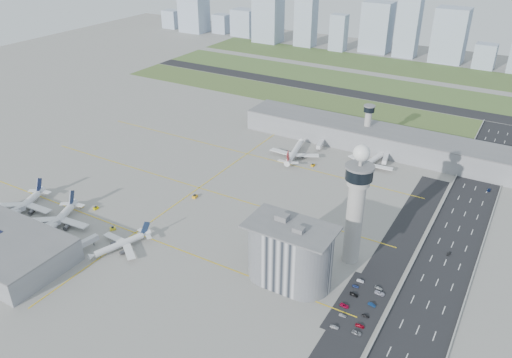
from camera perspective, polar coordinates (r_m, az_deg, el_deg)
The scene contains 60 objects.
ground at distance 284.77m, azimuth -3.59°, elevation -5.53°, with size 1000.00×1000.00×0.00m, color #9A978F.
grass_strip_0 at distance 474.57m, azimuth 9.69°, elevation 8.34°, with size 480.00×50.00×0.08m, color #576E34.
grass_strip_1 at distance 542.06m, azimuth 12.68°, elevation 10.56°, with size 480.00×60.00×0.08m, color #486831.
grass_strip_2 at distance 615.97m, azimuth 15.18°, elevation 12.37°, with size 480.00×70.00×0.08m, color #3B5327.
runway at distance 507.60m, azimuth 11.26°, elevation 9.52°, with size 480.00×22.00×0.10m, color black.
highway at distance 251.46m, azimuth 19.38°, elevation -12.61°, with size 28.00×500.00×0.10m, color black.
barrier_left at distance 252.62m, azimuth 16.28°, elevation -11.66°, with size 0.60×500.00×1.20m, color #9E9E99.
barrier_right at distance 250.39m, azimuth 22.57°, elevation -13.34°, with size 0.60×500.00×1.20m, color #9E9E99.
landside_road at distance 247.12m, azimuth 13.12°, elevation -12.38°, with size 18.00×260.00×0.08m, color black.
parking_lot at distance 238.65m, azimuth 11.71°, elevation -13.92°, with size 20.00×44.00×0.10m, color black.
taxiway_line_h_0 at distance 287.58m, azimuth -13.63°, elevation -6.01°, with size 260.00×0.60×0.01m, color yellow.
taxiway_line_h_1 at distance 325.72m, azimuth -6.53°, elevation -1.00°, with size 260.00×0.60×0.01m, color yellow.
taxiway_line_h_2 at distance 369.71m, azimuth -1.03°, elevation 2.90°, with size 260.00×0.60×0.01m, color yellow.
taxiway_line_v at distance 325.72m, azimuth -6.53°, elevation -1.00°, with size 0.60×260.00×0.01m, color yellow.
control_tower at distance 245.33m, azimuth 11.39°, elevation -2.46°, with size 14.00×14.00×64.50m.
secondary_tower at distance 386.37m, azimuth 12.66°, elevation 6.38°, with size 8.60×8.60×31.90m.
admin_building at distance 238.89m, azimuth 3.87°, elevation -8.51°, with size 42.00×24.00×33.50m.
terminal_pier at distance 386.08m, azimuth 13.79°, elevation 4.48°, with size 210.00×32.00×15.80m.
airplane_near_a at distance 325.85m, azimuth -25.28°, elevation -2.52°, with size 44.04×37.43×12.33m, color white, non-canonical shape.
airplane_near_b at distance 302.48m, azimuth -21.97°, elevation -4.17°, with size 44.85×38.13×12.56m, color white, non-canonical shape.
airplane_near_c at distance 273.90m, azimuth -15.42°, elevation -6.87°, with size 36.37×30.92×10.18m, color white, non-canonical shape.
airplane_far_a at distance 364.56m, azimuth 4.45°, elevation 3.49°, with size 43.50×36.98×12.18m, color white, non-canonical shape.
airplane_far_b at distance 358.40m, azimuth 13.01°, elevation 2.30°, with size 41.06×34.90×11.50m, color white, non-canonical shape.
jet_bridge_near_0 at distance 321.63m, azimuth -27.08°, elevation -4.06°, with size 14.00×3.00×5.70m, color silver, non-canonical shape.
jet_bridge_near_1 at distance 299.10m, azimuth -23.82°, elevation -5.74°, with size 14.00×3.00×5.70m, color silver, non-canonical shape.
jet_bridge_near_2 at distance 277.98m, azimuth -20.02°, elevation -7.67°, with size 14.00×3.00×5.70m, color silver, non-canonical shape.
jet_bridge_far_0 at distance 385.42m, azimuth 7.60°, elevation 4.21°, with size 14.00×3.00×5.70m, color silver, non-canonical shape.
jet_bridge_far_1 at distance 371.13m, azimuth 14.68°, elevation 2.52°, with size 14.00×3.00×5.70m, color silver, non-canonical shape.
tug_0 at distance 315.52m, azimuth -17.83°, elevation -3.16°, with size 2.04×2.97×1.73m, color #D4BE01, non-canonical shape.
tug_1 at distance 320.60m, azimuth -19.36°, elevation -2.91°, with size 1.89×2.75×1.60m, color gold, non-canonical shape.
tug_2 at distance 293.00m, azimuth -16.06°, elevation -5.45°, with size 2.16×3.14×1.83m, color yellow, non-canonical shape.
tug_3 at distance 314.53m, azimuth -7.01°, elevation -1.96°, with size 2.36×3.44×2.00m, color orange, non-canonical shape.
tug_4 at distance 353.31m, azimuth 6.52°, elevation 1.60°, with size 2.00×2.91×1.69m, color #CF8D06, non-canonical shape.
tug_5 at distance 330.65m, azimuth 10.96°, elevation -0.69°, with size 2.41×3.51×2.04m, color #E09600, non-canonical shape.
car_lot_0 at distance 225.77m, azimuth 8.95°, elevation -16.36°, with size 1.53×3.79×1.29m, color #BABCC2.
car_lot_1 at distance 231.53m, azimuth 9.87°, elevation -15.12°, with size 1.14×3.28×1.08m, color slate.
car_lot_2 at distance 236.29m, azimuth 10.07°, elevation -14.06°, with size 1.94×4.21×1.17m, color #B50736.
car_lot_3 at distance 242.73m, azimuth 11.14°, elevation -12.83°, with size 1.65×4.06×1.18m, color black.
car_lot_4 at distance 247.54m, azimuth 11.30°, elevation -11.92°, with size 1.28×3.18×1.08m, color navy.
car_lot_5 at distance 251.00m, azimuth 11.83°, elevation -11.32°, with size 1.23×3.53×1.16m, color silver.
car_lot_6 at distance 225.00m, azimuth 11.43°, elevation -16.85°, with size 1.92×4.17×1.16m, color gray.
car_lot_7 at distance 228.25m, azimuth 11.79°, elevation -16.10°, with size 1.61×3.95×1.15m, color maroon.
car_lot_8 at distance 233.24m, azimuth 12.40°, elevation -15.03°, with size 1.31×3.26×1.11m, color black.
car_lot_9 at distance 239.21m, azimuth 13.10°, elevation -13.80°, with size 1.29×3.70×1.22m, color navy.
car_lot_10 at distance 245.92m, azimuth 13.95°, elevation -12.55°, with size 2.18×4.73×1.32m, color silver.
car_lot_11 at distance 248.75m, azimuth 13.84°, elevation -12.02°, with size 1.54×3.78×1.10m, color #979CA0.
car_hw_1 at distance 281.58m, azimuth 21.16°, elevation -7.97°, with size 1.15×3.29×1.08m, color black.
car_hw_2 at distance 353.19m, azimuth 25.06°, elevation -1.14°, with size 1.92×4.16×1.16m, color navy.
car_hw_4 at distance 405.81m, azimuth 24.09°, elevation 2.81°, with size 1.49×3.70×1.26m, color gray.
skyline_bldg_0 at distance 814.91m, azimuth -9.62°, elevation 17.57°, with size 24.05×19.24×26.50m, color #9EADC1.
skyline_bldg_1 at distance 779.87m, azimuth -7.14°, elevation 18.73°, with size 37.63×30.10×65.60m, color #9EADC1.
skyline_bldg_2 at distance 770.25m, azimuth -3.97°, elevation 17.29°, with size 22.81×18.25×26.79m, color #9EADC1.
skyline_bldg_3 at distance 749.57m, azimuth -1.36°, elevation 17.44°, with size 32.30×25.84×36.93m, color #9EADC1.
skyline_bldg_4 at distance 709.77m, azimuth 1.38°, elevation 17.79°, with size 35.81×28.65×60.36m, color #9EADC1.
skyline_bldg_5 at distance 688.81m, azimuth 5.72°, elevation 17.63°, with size 25.49×20.39×66.89m, color #9EADC1.
skyline_bldg_6 at distance 671.05m, azimuth 9.42°, elevation 16.18°, with size 20.04×16.03×45.20m, color #9EADC1.
skyline_bldg_7 at distance 673.16m, azimuth 13.65°, elevation 16.52°, with size 35.76×28.61×61.22m, color #9EADC1.
skyline_bldg_8 at distance 655.58m, azimuth 17.06°, elevation 16.80°, with size 26.33×21.06×83.39m, color #9EADC1.
skyline_bldg_9 at distance 648.40m, azimuth 21.29°, elevation 15.06°, with size 36.96×29.57×62.11m, color #9EADC1.
skyline_bldg_10 at distance 638.08m, azimuth 24.69°, elevation 12.64°, with size 23.01×18.41×27.75m, color #9EADC1.
Camera 1 is at (135.09, -194.91, 157.66)m, focal length 35.00 mm.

